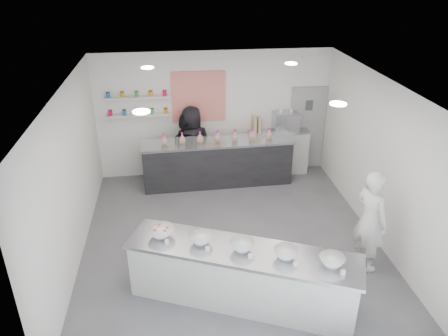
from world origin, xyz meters
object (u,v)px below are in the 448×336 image
(espresso_machine, at_px, (286,122))
(woman_prep, at_px, (370,220))
(staff_right, at_px, (192,145))
(back_bar, at_px, (218,163))
(staff_left, at_px, (186,148))
(espresso_ledge, at_px, (278,152))
(prep_counter, at_px, (242,276))

(espresso_machine, height_order, woman_prep, woman_prep)
(staff_right, bearing_deg, woman_prep, 116.54)
(back_bar, height_order, woman_prep, woman_prep)
(espresso_machine, height_order, staff_left, staff_left)
(espresso_machine, xyz_separation_m, woman_prep, (0.51, -3.77, -0.39))
(staff_left, bearing_deg, back_bar, 179.32)
(espresso_ledge, bearing_deg, staff_left, -175.45)
(woman_prep, height_order, staff_left, woman_prep)
(prep_counter, distance_m, back_bar, 3.91)
(prep_counter, height_order, espresso_ledge, espresso_ledge)
(prep_counter, relative_size, woman_prep, 1.93)
(espresso_ledge, relative_size, staff_right, 0.80)
(staff_left, bearing_deg, prep_counter, 119.36)
(staff_left, bearing_deg, espresso_machine, -155.23)
(espresso_machine, relative_size, staff_left, 0.35)
(woman_prep, bearing_deg, prep_counter, 82.47)
(prep_counter, distance_m, woman_prep, 2.38)
(espresso_machine, height_order, staff_right, staff_right)
(back_bar, relative_size, staff_left, 2.08)
(espresso_machine, relative_size, woman_prep, 0.32)
(back_bar, bearing_deg, prep_counter, -92.69)
(espresso_ledge, distance_m, staff_left, 2.29)
(woman_prep, bearing_deg, staff_left, 16.72)
(woman_prep, bearing_deg, espresso_ledge, -12.52)
(back_bar, distance_m, espresso_ledge, 1.61)
(staff_right, bearing_deg, espresso_machine, 173.58)
(espresso_ledge, xyz_separation_m, espresso_machine, (0.15, 0.00, 0.77))
(back_bar, distance_m, espresso_machine, 1.91)
(prep_counter, height_order, staff_right, staff_right)
(back_bar, xyz_separation_m, woman_prep, (2.19, -3.31, 0.38))
(woman_prep, xyz_separation_m, staff_left, (-2.92, 3.59, -0.08))
(prep_counter, bearing_deg, staff_right, 119.81)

